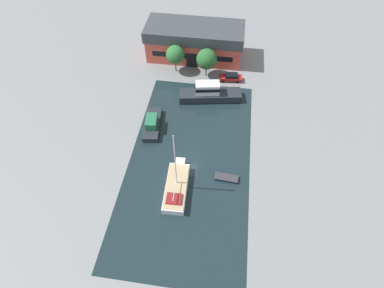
{
  "coord_description": "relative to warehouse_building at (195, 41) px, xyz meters",
  "views": [
    {
      "loc": [
        4.49,
        -28.68,
        41.23
      ],
      "look_at": [
        0.0,
        2.98,
        1.0
      ],
      "focal_mm": 28.0,
      "sensor_mm": 36.0,
      "label": 1
    }
  ],
  "objects": [
    {
      "name": "small_dinghy",
      "position": [
        9.55,
        -32.22,
        -3.4
      ],
      "size": [
        3.87,
        1.65,
        0.51
      ],
      "rotation": [
        0.0,
        0.0,
        4.64
      ],
      "color": "#19234C",
      "rests_on": "water_canal"
    },
    {
      "name": "water_canal",
      "position": [
        3.2,
        -29.66,
        -3.67
      ],
      "size": [
        20.14,
        39.68,
        0.01
      ],
      "primitive_type": "cube",
      "color": "#19282D",
      "rests_on": "ground"
    },
    {
      "name": "motor_cruiser",
      "position": [
        4.81,
        -13.91,
        -2.26
      ],
      "size": [
        12.59,
        5.2,
        3.91
      ],
      "rotation": [
        0.0,
        0.0,
        1.74
      ],
      "color": "#23282D",
      "rests_on": "water_canal"
    },
    {
      "name": "quay_tree_near_building",
      "position": [
        3.39,
        -6.66,
        0.41
      ],
      "size": [
        4.24,
        4.24,
        6.2
      ],
      "color": "brown",
      "rests_on": "ground"
    },
    {
      "name": "ground_plane",
      "position": [
        3.2,
        -29.66,
        -3.67
      ],
      "size": [
        440.0,
        440.0,
        0.0
      ],
      "primitive_type": "plane",
      "color": "gray"
    },
    {
      "name": "quay_tree_by_water",
      "position": [
        -3.26,
        -6.08,
        0.44
      ],
      "size": [
        3.87,
        3.87,
        6.05
      ],
      "color": "brown",
      "rests_on": "ground"
    },
    {
      "name": "warehouse_building",
      "position": [
        0.0,
        0.0,
        0.0
      ],
      "size": [
        21.15,
        8.87,
        7.25
      ],
      "rotation": [
        0.0,
        0.0,
        0.0
      ],
      "color": "#C64C3D",
      "rests_on": "ground"
    },
    {
      "name": "cabin_boat",
      "position": [
        -4.7,
        -22.88,
        -2.79
      ],
      "size": [
        3.62,
        8.18,
        2.5
      ],
      "rotation": [
        0.0,
        0.0,
        0.11
      ],
      "color": "#23282D",
      "rests_on": "water_canal"
    },
    {
      "name": "parked_car",
      "position": [
        8.72,
        -7.67,
        -2.86
      ],
      "size": [
        4.92,
        2.2,
        1.6
      ],
      "rotation": [
        0.0,
        0.0,
        1.65
      ],
      "color": "maroon",
      "rests_on": "ground"
    },
    {
      "name": "sailboat_moored",
      "position": [
        1.98,
        -35.22,
        -2.92
      ],
      "size": [
        3.59,
        9.72,
        12.54
      ],
      "rotation": [
        0.0,
        0.0,
        0.04
      ],
      "color": "white",
      "rests_on": "water_canal"
    }
  ]
}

